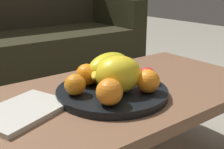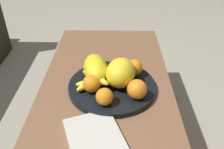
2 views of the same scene
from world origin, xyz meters
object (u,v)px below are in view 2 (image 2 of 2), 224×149
at_px(coffee_table, 107,88).
at_px(orange_right, 134,68).
at_px(melon_large_front, 121,73).
at_px(orange_front, 106,97).
at_px(orange_back, 137,89).
at_px(banana_bunch, 93,81).
at_px(magazine, 96,140).
at_px(orange_left, 92,83).
at_px(apple_front, 120,63).
at_px(melon_smaller_beside, 95,68).
at_px(fruit_bowl, 112,86).

relative_size(coffee_table, orange_right, 14.34).
bearing_deg(melon_large_front, orange_front, 155.08).
height_order(coffee_table, orange_right, orange_right).
height_order(melon_large_front, orange_back, melon_large_front).
relative_size(banana_bunch, magazine, 0.62).
distance_m(coffee_table, orange_right, 0.16).
distance_m(orange_back, banana_bunch, 0.19).
bearing_deg(melon_large_front, orange_back, -142.85).
xyz_separation_m(orange_left, banana_bunch, (0.03, -0.00, -0.01)).
bearing_deg(apple_front, melon_smaller_beside, 127.90).
bearing_deg(orange_back, orange_right, 0.95).
bearing_deg(apple_front, orange_left, 146.19).
xyz_separation_m(orange_right, banana_bunch, (-0.09, 0.18, -0.01)).
xyz_separation_m(orange_back, banana_bunch, (0.07, 0.18, -0.01)).
relative_size(fruit_bowl, melon_large_front, 2.51).
xyz_separation_m(melon_smaller_beside, orange_front, (-0.17, -0.05, -0.02)).
bearing_deg(melon_large_front, fruit_bowl, 87.86).
relative_size(melon_large_front, orange_left, 2.00).
xyz_separation_m(fruit_bowl, orange_back, (-0.09, -0.10, 0.05)).
bearing_deg(orange_right, melon_large_front, 140.10).
bearing_deg(orange_front, melon_smaller_beside, 16.77).
bearing_deg(magazine, fruit_bowl, -30.55).
bearing_deg(fruit_bowl, magazine, 170.44).
height_order(orange_left, banana_bunch, orange_left).
distance_m(apple_front, magazine, 0.43).
xyz_separation_m(coffee_table, magazine, (-0.35, 0.02, 0.05)).
bearing_deg(melon_large_front, apple_front, 0.06).
xyz_separation_m(coffee_table, melon_large_front, (-0.06, -0.06, 0.13)).
xyz_separation_m(orange_front, orange_right, (0.20, -0.12, 0.00)).
relative_size(melon_smaller_beside, orange_front, 2.74).
bearing_deg(apple_front, orange_right, -132.31).
xyz_separation_m(melon_smaller_beside, magazine, (-0.34, -0.02, -0.07)).
xyz_separation_m(fruit_bowl, magazine, (-0.29, 0.05, -0.00)).
height_order(melon_large_front, apple_front, melon_large_front).
bearing_deg(orange_front, fruit_bowl, -9.83).
distance_m(orange_left, orange_right, 0.22).
xyz_separation_m(fruit_bowl, apple_front, (0.13, -0.04, 0.04)).
relative_size(orange_front, orange_back, 0.86).
height_order(fruit_bowl, melon_smaller_beside, melon_smaller_beside).
relative_size(orange_back, banana_bunch, 0.52).
bearing_deg(orange_left, banana_bunch, -3.67).
bearing_deg(orange_back, apple_front, 16.69).
relative_size(orange_front, magazine, 0.28).
bearing_deg(banana_bunch, orange_left, 176.33).
bearing_deg(orange_left, fruit_bowl, -59.38).
xyz_separation_m(banana_bunch, magazine, (-0.28, -0.03, -0.04)).
height_order(apple_front, magazine, apple_front).
distance_m(fruit_bowl, apple_front, 0.14).
relative_size(orange_back, apple_front, 1.33).
bearing_deg(orange_right, orange_left, 123.86).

